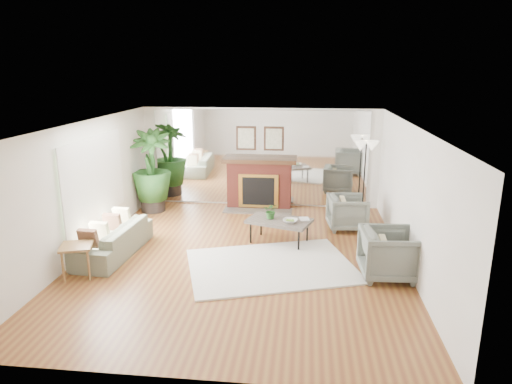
# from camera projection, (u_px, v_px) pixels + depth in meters

# --- Properties ---
(ground) EXTENTS (7.00, 7.00, 0.00)m
(ground) POSITION_uv_depth(u_px,v_px,m) (241.00, 258.00, 8.58)
(ground) COLOR brown
(ground) RESTS_ON ground
(wall_left) EXTENTS (0.02, 7.00, 2.50)m
(wall_left) POSITION_uv_depth(u_px,v_px,m) (83.00, 189.00, 8.57)
(wall_left) COLOR white
(wall_left) RESTS_ON ground
(wall_right) EXTENTS (0.02, 7.00, 2.50)m
(wall_right) POSITION_uv_depth(u_px,v_px,m) (411.00, 199.00, 7.93)
(wall_right) COLOR white
(wall_right) RESTS_ON ground
(wall_back) EXTENTS (6.00, 0.02, 2.50)m
(wall_back) POSITION_uv_depth(u_px,v_px,m) (260.00, 158.00, 11.60)
(wall_back) COLOR white
(wall_back) RESTS_ON ground
(mirror_panel) EXTENTS (5.40, 0.04, 2.40)m
(mirror_panel) POSITION_uv_depth(u_px,v_px,m) (260.00, 158.00, 11.58)
(mirror_panel) COLOR silver
(mirror_panel) RESTS_ON wall_back
(window_panel) EXTENTS (0.04, 2.40, 1.50)m
(window_panel) POSITION_uv_depth(u_px,v_px,m) (94.00, 179.00, 8.92)
(window_panel) COLOR #B2E09E
(window_panel) RESTS_ON wall_left
(fireplace) EXTENTS (1.85, 0.83, 2.05)m
(fireplace) POSITION_uv_depth(u_px,v_px,m) (259.00, 182.00, 11.53)
(fireplace) COLOR maroon
(fireplace) RESTS_ON ground
(area_rug) EXTENTS (3.38, 2.86, 0.03)m
(area_rug) POSITION_uv_depth(u_px,v_px,m) (271.00, 266.00, 8.19)
(area_rug) COLOR silver
(area_rug) RESTS_ON ground
(coffee_table) EXTENTS (1.41, 1.08, 0.50)m
(coffee_table) POSITION_uv_depth(u_px,v_px,m) (279.00, 221.00, 9.21)
(coffee_table) COLOR #5D5549
(coffee_table) RESTS_ON ground
(sofa) EXTENTS (0.90, 2.04, 0.58)m
(sofa) POSITION_uv_depth(u_px,v_px,m) (113.00, 240.00, 8.68)
(sofa) COLOR gray
(sofa) RESTS_ON ground
(armchair_back) EXTENTS (0.91, 0.89, 0.75)m
(armchair_back) POSITION_uv_depth(u_px,v_px,m) (347.00, 212.00, 10.05)
(armchair_back) COLOR slate
(armchair_back) RESTS_ON ground
(armchair_front) EXTENTS (0.98, 0.96, 0.84)m
(armchair_front) POSITION_uv_depth(u_px,v_px,m) (389.00, 254.00, 7.69)
(armchair_front) COLOR slate
(armchair_front) RESTS_ON ground
(side_table) EXTENTS (0.63, 0.63, 0.57)m
(side_table) POSITION_uv_depth(u_px,v_px,m) (77.00, 250.00, 7.69)
(side_table) COLOR olive
(side_table) RESTS_ON ground
(potted_ficus) EXTENTS (1.18, 1.18, 2.03)m
(potted_ficus) POSITION_uv_depth(u_px,v_px,m) (151.00, 168.00, 11.13)
(potted_ficus) COLOR black
(potted_ficus) RESTS_ON ground
(floor_lamp) EXTENTS (0.59, 0.33, 1.80)m
(floor_lamp) POSITION_uv_depth(u_px,v_px,m) (366.00, 152.00, 10.78)
(floor_lamp) COLOR black
(floor_lamp) RESTS_ON ground
(tabletop_plant) EXTENTS (0.33, 0.30, 0.33)m
(tabletop_plant) POSITION_uv_depth(u_px,v_px,m) (271.00, 211.00, 9.22)
(tabletop_plant) COLOR #305D22
(tabletop_plant) RESTS_ON coffee_table
(fruit_bowl) EXTENTS (0.33, 0.33, 0.07)m
(fruit_bowl) POSITION_uv_depth(u_px,v_px,m) (290.00, 221.00, 9.01)
(fruit_bowl) COLOR olive
(fruit_bowl) RESTS_ON coffee_table
(book) EXTENTS (0.23, 0.28, 0.02)m
(book) POSITION_uv_depth(u_px,v_px,m) (300.00, 219.00, 9.19)
(book) COLOR olive
(book) RESTS_ON coffee_table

